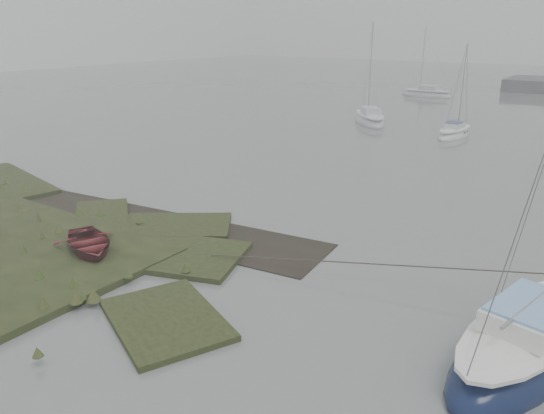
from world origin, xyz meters
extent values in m
plane|color=slate|center=(0.00, 30.00, 0.00)|extent=(160.00, 160.00, 0.00)
ellipsoid|color=#0A1534|center=(8.36, 3.24, 0.11)|extent=(3.50, 6.85, 1.59)
ellipsoid|color=white|center=(8.36, 3.24, 0.75)|extent=(2.90, 5.93, 0.45)
cube|color=white|center=(8.30, 2.96, 1.14)|extent=(1.85, 2.49, 0.47)
cube|color=#7EABDB|center=(8.30, 2.96, 1.40)|extent=(1.72, 2.29, 0.07)
cylinder|color=#939399|center=(8.26, 2.78, 1.40)|extent=(0.64, 2.57, 0.08)
ellipsoid|color=white|center=(-0.59, 28.13, 0.08)|extent=(1.77, 4.75, 1.14)
ellipsoid|color=white|center=(-0.59, 28.13, 0.53)|extent=(1.43, 4.13, 0.32)
cube|color=white|center=(-0.60, 27.93, 0.82)|extent=(1.08, 1.65, 0.33)
cube|color=navy|center=(-0.60, 27.93, 1.00)|extent=(1.01, 1.52, 0.05)
cylinder|color=#939399|center=(-0.56, 28.73, 3.44)|extent=(0.07, 0.07, 5.35)
cylinder|color=#939399|center=(-0.60, 27.80, 1.00)|extent=(0.15, 1.87, 0.06)
ellipsoid|color=#AAB0B3|center=(-7.65, 29.78, 0.10)|extent=(4.99, 5.76, 1.40)
ellipsoid|color=white|center=(-7.65, 29.78, 0.66)|extent=(4.24, 4.94, 0.40)
cube|color=white|center=(-7.50, 29.58, 1.01)|extent=(2.18, 2.33, 0.41)
cube|color=#B5B9C0|center=(-7.50, 29.58, 1.24)|extent=(2.01, 2.15, 0.07)
cylinder|color=#939399|center=(-8.10, 30.37, 4.25)|extent=(0.09, 0.09, 6.60)
cylinder|color=#939399|center=(-7.40, 29.45, 1.24)|extent=(1.45, 1.89, 0.07)
ellipsoid|color=#ACB3B7|center=(-9.60, 48.69, 0.10)|extent=(5.64, 2.07, 1.35)
ellipsoid|color=white|center=(-9.60, 48.69, 0.64)|extent=(4.91, 1.68, 0.38)
cube|color=white|center=(-9.36, 48.68, 0.97)|extent=(1.96, 1.28, 0.40)
cube|color=#B1B6BE|center=(-9.36, 48.68, 1.19)|extent=(1.80, 1.19, 0.06)
cylinder|color=#939399|center=(-10.32, 48.72, 4.09)|extent=(0.09, 0.09, 6.35)
cylinder|color=#939399|center=(-9.21, 48.67, 1.19)|extent=(2.23, 0.17, 0.07)
imported|color=maroon|center=(-4.45, 1.00, 0.51)|extent=(3.33, 2.97, 0.57)
camera|label=1|loc=(9.40, -8.74, 7.12)|focal=35.00mm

